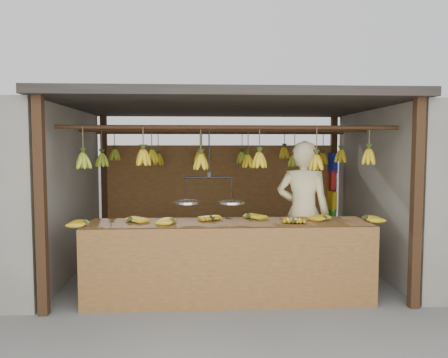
{
  "coord_description": "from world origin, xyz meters",
  "views": [
    {
      "loc": [
        -0.33,
        -6.09,
        1.77
      ],
      "look_at": [
        0.0,
        0.3,
        1.3
      ],
      "focal_mm": 35.0,
      "sensor_mm": 36.0,
      "label": 1
    }
  ],
  "objects": [
    {
      "name": "ground",
      "position": [
        0.0,
        0.0,
        0.0
      ],
      "size": [
        80.0,
        80.0,
        0.0
      ],
      "primitive_type": "plane",
      "color": "#5B5B57"
    },
    {
      "name": "stall",
      "position": [
        0.0,
        0.33,
        1.97
      ],
      "size": [
        4.3,
        3.3,
        2.4
      ],
      "color": "black",
      "rests_on": "ground"
    },
    {
      "name": "balance_scale",
      "position": [
        -0.24,
        -1.0,
        1.16
      ],
      "size": [
        0.83,
        0.34,
        0.89
      ],
      "color": "black",
      "rests_on": "ground"
    },
    {
      "name": "counter",
      "position": [
        -0.02,
        -1.23,
        0.7
      ],
      "size": [
        3.45,
        0.74,
        0.96
      ],
      "color": "brown",
      "rests_on": "ground"
    },
    {
      "name": "vendor",
      "position": [
        0.97,
        -0.6,
        0.92
      ],
      "size": [
        0.78,
        0.64,
        1.85
      ],
      "primitive_type": "imported",
      "rotation": [
        0.0,
        0.0,
        2.8
      ],
      "color": "beige",
      "rests_on": "ground"
    },
    {
      "name": "hanging_bananas",
      "position": [
        -0.01,
        0.0,
        1.61
      ],
      "size": [
        3.54,
        2.24,
        0.39
      ],
      "color": "#92A523",
      "rests_on": "ground"
    },
    {
      "name": "bag_bundles",
      "position": [
        1.94,
        1.35,
        1.02
      ],
      "size": [
        0.08,
        0.26,
        1.3
      ],
      "color": "#1426BF",
      "rests_on": "ground"
    }
  ]
}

